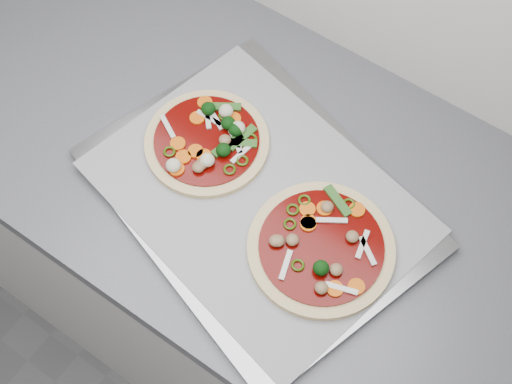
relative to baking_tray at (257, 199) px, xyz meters
The scene contains 6 objects.
base_cabinet 0.57m from the baking_tray, ahead, with size 3.60×0.60×0.86m, color silver.
countertop 0.31m from the baking_tray, ahead, with size 3.60×0.60×0.04m, color #5B5C63.
baking_tray is the anchor object (origin of this frame).
parchment 0.01m from the baking_tray, ahead, with size 0.49×0.36×0.00m, color #9B9BA1.
pizza_left 0.12m from the baking_tray, 164.32° to the left, with size 0.28×0.28×0.03m.
pizza_right 0.13m from the baking_tray, ahead, with size 0.29×0.29×0.04m.
Camera 1 is at (-0.01, 0.83, 1.90)m, focal length 50.00 mm.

